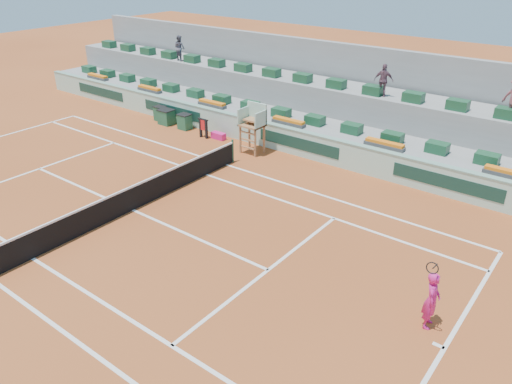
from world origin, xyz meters
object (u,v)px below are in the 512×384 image
player_bag (218,136)px  umpire_chair (253,122)px  drink_cooler_a (185,122)px  tennis_player (432,300)px

player_bag → umpire_chair: umpire_chair is taller
player_bag → umpire_chair: size_ratio=0.32×
drink_cooler_a → umpire_chair: bearing=-4.2°
player_bag → umpire_chair: bearing=-7.1°
player_bag → tennis_player: size_ratio=0.34×
umpire_chair → tennis_player: size_ratio=1.05×
umpire_chair → tennis_player: umpire_chair is taller
umpire_chair → tennis_player: 13.20m
drink_cooler_a → tennis_player: tennis_player is taller
player_bag → tennis_player: tennis_player is taller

